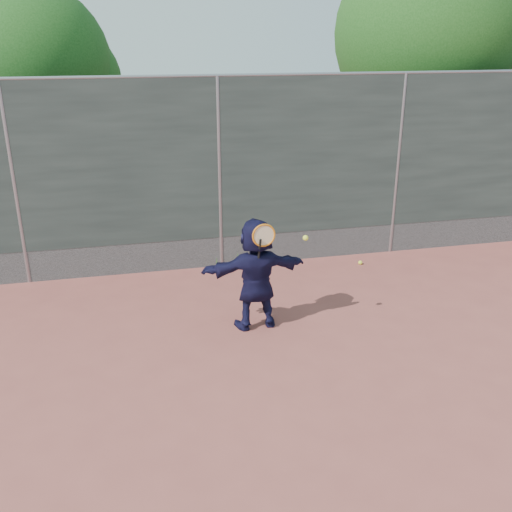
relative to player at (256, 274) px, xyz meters
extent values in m
plane|color=#9E4C42|center=(-0.09, -1.35, -0.73)|extent=(80.00, 80.00, 0.00)
imported|color=#141335|center=(0.00, 0.00, 0.00)|extent=(1.38, 0.50, 1.46)
sphere|color=#EDF937|center=(2.16, 1.68, -0.70)|extent=(0.07, 0.07, 0.07)
cube|color=#38423D|center=(-0.09, 2.15, 1.02)|extent=(20.00, 0.04, 2.50)
cube|color=slate|center=(-0.09, 2.15, -0.48)|extent=(20.00, 0.03, 0.50)
cylinder|color=gray|center=(-0.09, 2.15, 2.27)|extent=(20.00, 0.05, 0.05)
cylinder|color=gray|center=(-3.09, 2.15, 0.77)|extent=(0.06, 0.06, 3.00)
cylinder|color=gray|center=(-0.09, 2.15, 0.77)|extent=(0.06, 0.06, 3.00)
cylinder|color=gray|center=(2.91, 2.15, 0.77)|extent=(0.06, 0.06, 3.00)
torus|color=orange|center=(0.05, -0.20, 0.58)|extent=(0.29, 0.04, 0.29)
cylinder|color=beige|center=(0.05, -0.20, 0.58)|extent=(0.25, 0.02, 0.25)
cylinder|color=black|center=(0.00, -0.18, 0.38)|extent=(0.04, 0.13, 0.33)
sphere|color=#EDF937|center=(0.56, -0.26, 0.53)|extent=(0.07, 0.07, 0.07)
cylinder|color=#382314|center=(4.41, 4.35, 0.57)|extent=(0.28, 0.28, 2.60)
sphere|color=#23561C|center=(4.41, 4.35, 2.86)|extent=(3.60, 3.60, 3.60)
sphere|color=#23561C|center=(5.13, 4.55, 2.50)|extent=(2.52, 2.52, 2.52)
cylinder|color=#382314|center=(-3.09, 5.15, 0.37)|extent=(0.28, 0.28, 2.20)
sphere|color=#23561C|center=(-3.09, 5.15, 2.29)|extent=(3.00, 3.00, 3.00)
sphere|color=#23561C|center=(-2.49, 5.35, 1.99)|extent=(2.10, 2.10, 2.10)
cone|color=#387226|center=(0.16, 2.03, -0.60)|extent=(0.03, 0.03, 0.26)
cone|color=#387226|center=(0.46, 2.05, -0.58)|extent=(0.03, 0.03, 0.30)
cone|color=#387226|center=(-0.19, 2.01, -0.62)|extent=(0.03, 0.03, 0.22)
camera|label=1|loc=(-1.48, -6.47, 2.82)|focal=40.00mm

